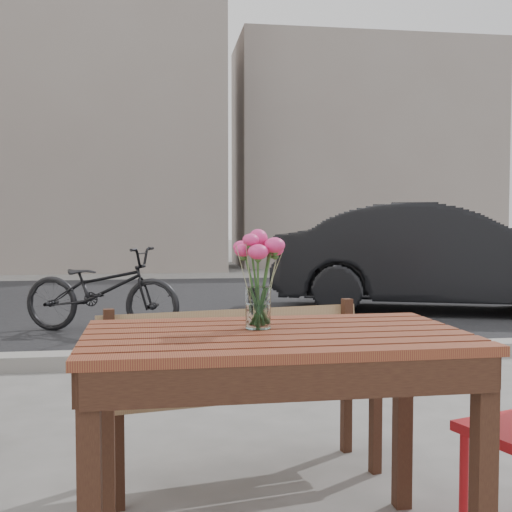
{
  "coord_description": "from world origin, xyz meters",
  "views": [
    {
      "loc": [
        -0.49,
        -2.21,
        1.16
      ],
      "look_at": [
        -0.17,
        0.03,
        1.04
      ],
      "focal_mm": 45.0,
      "sensor_mm": 36.0,
      "label": 1
    }
  ],
  "objects_px": {
    "parked_car": "(440,258)",
    "main_vase": "(258,267)",
    "main_table": "(276,370)",
    "bicycle": "(102,290)"
  },
  "relations": [
    {
      "from": "parked_car",
      "to": "main_vase",
      "type": "bearing_deg",
      "value": 169.58
    },
    {
      "from": "main_table",
      "to": "parked_car",
      "type": "bearing_deg",
      "value": 60.0
    },
    {
      "from": "main_table",
      "to": "main_vase",
      "type": "bearing_deg",
      "value": 123.19
    },
    {
      "from": "main_vase",
      "to": "parked_car",
      "type": "bearing_deg",
      "value": 60.41
    },
    {
      "from": "main_table",
      "to": "main_vase",
      "type": "height_order",
      "value": "main_vase"
    },
    {
      "from": "bicycle",
      "to": "parked_car",
      "type": "bearing_deg",
      "value": -56.53
    },
    {
      "from": "parked_car",
      "to": "bicycle",
      "type": "bearing_deg",
      "value": 122.8
    },
    {
      "from": "parked_car",
      "to": "bicycle",
      "type": "xyz_separation_m",
      "value": [
        -4.22,
        -1.02,
        -0.25
      ]
    },
    {
      "from": "main_table",
      "to": "bicycle",
      "type": "height_order",
      "value": "bicycle"
    },
    {
      "from": "main_table",
      "to": "bicycle",
      "type": "xyz_separation_m",
      "value": [
        -1.02,
        4.77,
        -0.21
      ]
    }
  ]
}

